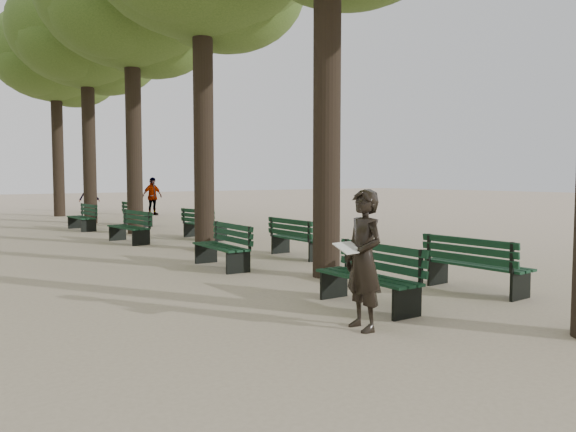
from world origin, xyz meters
TOP-DOWN VIEW (x-y plane):
  - ground at (0.00, 0.00)m, footprint 120.00×120.00m
  - tree_central_3 at (1.50, 13.00)m, footprint 6.00×6.00m
  - tree_central_4 at (1.50, 18.00)m, footprint 6.00×6.00m
  - tree_central_5 at (1.50, 23.00)m, footprint 6.00×6.00m
  - bench_left_0 at (0.37, 0.69)m, footprint 0.62×1.81m
  - bench_left_1 at (0.37, 5.07)m, footprint 0.69×1.83m
  - bench_left_2 at (0.37, 10.52)m, footprint 0.71×1.84m
  - bench_left_3 at (0.37, 15.26)m, footprint 0.60×1.81m
  - bench_right_0 at (2.63, 0.46)m, footprint 0.62×1.82m
  - bench_right_1 at (2.63, 5.39)m, footprint 0.63×1.82m
  - bench_right_2 at (2.63, 10.18)m, footprint 0.76×1.85m
  - bench_right_3 at (2.63, 15.78)m, footprint 0.62×1.82m
  - man_with_map at (-0.50, -0.13)m, footprint 0.66×0.75m
  - pedestrian_c at (5.35, 20.96)m, footprint 1.15×0.60m
  - pedestrian_b at (3.72, 25.77)m, footprint 1.10×0.43m

SIDE VIEW (x-z plane):
  - ground at x=0.00m, z-range 0.00..0.00m
  - bench_left_0 at x=0.37m, z-range -0.19..0.73m
  - bench_left_1 at x=0.37m, z-range -0.19..0.73m
  - bench_left_2 at x=0.37m, z-range -0.19..0.73m
  - bench_left_3 at x=0.37m, z-range -0.19..0.73m
  - bench_right_0 at x=2.63m, z-range -0.19..0.73m
  - bench_right_1 at x=2.63m, z-range -0.19..0.73m
  - bench_right_2 at x=2.63m, z-range -0.19..0.73m
  - bench_right_3 at x=2.63m, z-range -0.19..0.73m
  - pedestrian_b at x=3.72m, z-range 0.00..1.67m
  - man_with_map at x=-0.50m, z-range 0.00..1.76m
  - pedestrian_c at x=5.35m, z-range 0.00..1.86m
  - tree_central_3 at x=1.50m, z-range 2.68..12.63m
  - tree_central_4 at x=1.50m, z-range 2.68..12.63m
  - tree_central_5 at x=1.50m, z-range 2.68..12.63m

